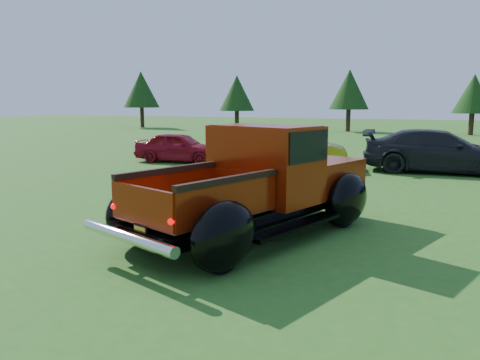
{
  "coord_description": "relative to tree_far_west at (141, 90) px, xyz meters",
  "views": [
    {
      "loc": [
        2.64,
        -8.08,
        2.44
      ],
      "look_at": [
        -0.56,
        0.2,
        0.95
      ],
      "focal_mm": 35.0,
      "sensor_mm": 36.0,
      "label": 1
    }
  ],
  "objects": [
    {
      "name": "show_car_red",
      "position": [
        15.5,
        -21.33,
        -2.91
      ],
      "size": [
        3.67,
        1.71,
        1.21
      ],
      "primitive_type": "imported",
      "rotation": [
        0.0,
        0.0,
        1.65
      ],
      "color": "maroon",
      "rests_on": "ground"
    },
    {
      "name": "show_car_grey",
      "position": [
        25.24,
        -20.55,
        -2.78
      ],
      "size": [
        5.16,
        2.27,
        1.48
      ],
      "primitive_type": "imported",
      "rotation": [
        0.0,
        0.0,
        1.61
      ],
      "color": "black",
      "rests_on": "ground"
    },
    {
      "name": "tree_mid_left",
      "position": [
        19.0,
        1.0,
        -0.14
      ],
      "size": [
        3.2,
        3.2,
        5.0
      ],
      "color": "#332114",
      "rests_on": "ground"
    },
    {
      "name": "ground",
      "position": [
        22.0,
        -30.0,
        -3.52
      ],
      "size": [
        120.0,
        120.0,
        0.0
      ],
      "primitive_type": "plane",
      "color": "#2E641C",
      "rests_on": "ground"
    },
    {
      "name": "tree_west",
      "position": [
        10.0,
        -1.0,
        -0.41
      ],
      "size": [
        2.94,
        2.94,
        4.6
      ],
      "color": "#332114",
      "rests_on": "ground"
    },
    {
      "name": "tree_mid_right",
      "position": [
        28.0,
        -0.0,
        -0.55
      ],
      "size": [
        2.82,
        2.82,
        4.4
      ],
      "color": "#332114",
      "rests_on": "ground"
    },
    {
      "name": "tree_far_west",
      "position": [
        0.0,
        0.0,
        0.0
      ],
      "size": [
        3.33,
        3.33,
        5.2
      ],
      "color": "#332114",
      "rests_on": "ground"
    },
    {
      "name": "pickup_truck",
      "position": [
        21.95,
        -29.82,
        -2.57
      ],
      "size": [
        4.03,
        5.75,
        2.01
      ],
      "rotation": [
        0.0,
        0.0,
        -0.37
      ],
      "color": "black",
      "rests_on": "ground"
    },
    {
      "name": "show_car_yellow",
      "position": [
        20.14,
        -21.45,
        -2.82
      ],
      "size": [
        4.44,
        2.29,
        1.4
      ],
      "primitive_type": "imported",
      "rotation": [
        0.0,
        0.0,
        1.77
      ],
      "color": "#A59916",
      "rests_on": "ground"
    }
  ]
}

